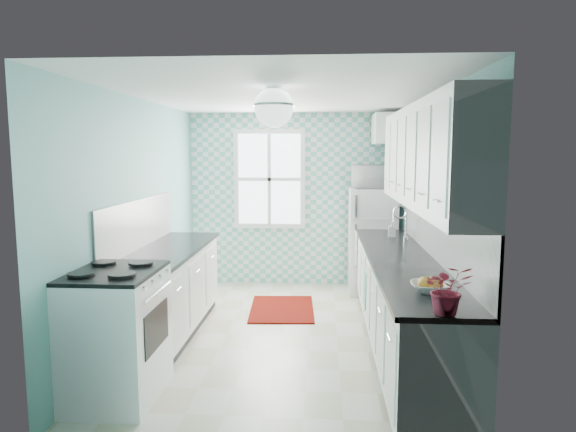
# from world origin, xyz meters

# --- Properties ---
(floor) EXTENTS (3.00, 4.40, 0.02)m
(floor) POSITION_xyz_m (0.00, 0.00, -0.01)
(floor) COLOR beige
(floor) RESTS_ON ground
(ceiling) EXTENTS (3.00, 4.40, 0.02)m
(ceiling) POSITION_xyz_m (0.00, 0.00, 2.51)
(ceiling) COLOR white
(ceiling) RESTS_ON wall_back
(wall_back) EXTENTS (3.00, 0.02, 2.50)m
(wall_back) POSITION_xyz_m (0.00, 2.21, 1.25)
(wall_back) COLOR #69AAA5
(wall_back) RESTS_ON floor
(wall_front) EXTENTS (3.00, 0.02, 2.50)m
(wall_front) POSITION_xyz_m (0.00, -2.21, 1.25)
(wall_front) COLOR #69AAA5
(wall_front) RESTS_ON floor
(wall_left) EXTENTS (0.02, 4.40, 2.50)m
(wall_left) POSITION_xyz_m (-1.51, 0.00, 1.25)
(wall_left) COLOR #69AAA5
(wall_left) RESTS_ON floor
(wall_right) EXTENTS (0.02, 4.40, 2.50)m
(wall_right) POSITION_xyz_m (1.51, 0.00, 1.25)
(wall_right) COLOR #69AAA5
(wall_right) RESTS_ON floor
(accent_wall) EXTENTS (3.00, 0.01, 2.50)m
(accent_wall) POSITION_xyz_m (0.00, 2.19, 1.25)
(accent_wall) COLOR #67C0B0
(accent_wall) RESTS_ON wall_back
(window) EXTENTS (1.04, 0.05, 1.44)m
(window) POSITION_xyz_m (-0.35, 2.16, 1.55)
(window) COLOR white
(window) RESTS_ON wall_back
(backsplash_right) EXTENTS (0.02, 3.60, 0.51)m
(backsplash_right) POSITION_xyz_m (1.49, -0.40, 1.20)
(backsplash_right) COLOR white
(backsplash_right) RESTS_ON wall_right
(backsplash_left) EXTENTS (0.02, 2.15, 0.51)m
(backsplash_left) POSITION_xyz_m (-1.49, -0.07, 1.20)
(backsplash_left) COLOR white
(backsplash_left) RESTS_ON wall_left
(upper_cabinets_right) EXTENTS (0.33, 3.20, 0.90)m
(upper_cabinets_right) POSITION_xyz_m (1.33, -0.60, 1.90)
(upper_cabinets_right) COLOR white
(upper_cabinets_right) RESTS_ON wall_right
(upper_cabinet_fridge) EXTENTS (0.40, 0.74, 0.40)m
(upper_cabinet_fridge) POSITION_xyz_m (1.30, 1.83, 2.25)
(upper_cabinet_fridge) COLOR white
(upper_cabinet_fridge) RESTS_ON wall_right
(ceiling_light) EXTENTS (0.34, 0.34, 0.35)m
(ceiling_light) POSITION_xyz_m (0.00, -0.80, 2.32)
(ceiling_light) COLOR silver
(ceiling_light) RESTS_ON ceiling
(base_cabinets_right) EXTENTS (0.60, 3.60, 0.90)m
(base_cabinets_right) POSITION_xyz_m (1.20, -0.40, 0.45)
(base_cabinets_right) COLOR white
(base_cabinets_right) RESTS_ON floor
(countertop_right) EXTENTS (0.63, 3.60, 0.04)m
(countertop_right) POSITION_xyz_m (1.19, -0.40, 0.92)
(countertop_right) COLOR black
(countertop_right) RESTS_ON base_cabinets_right
(base_cabinets_left) EXTENTS (0.60, 2.15, 0.90)m
(base_cabinets_left) POSITION_xyz_m (-1.20, -0.07, 0.45)
(base_cabinets_left) COLOR white
(base_cabinets_left) RESTS_ON floor
(countertop_left) EXTENTS (0.63, 2.15, 0.04)m
(countertop_left) POSITION_xyz_m (-1.19, -0.07, 0.92)
(countertop_left) COLOR black
(countertop_left) RESTS_ON base_cabinets_left
(fridge) EXTENTS (0.63, 0.63, 1.45)m
(fridge) POSITION_xyz_m (1.11, 1.78, 0.73)
(fridge) COLOR white
(fridge) RESTS_ON floor
(stove) EXTENTS (0.67, 0.84, 1.01)m
(stove) POSITION_xyz_m (-1.20, -1.47, 0.53)
(stove) COLOR white
(stove) RESTS_ON floor
(sink) EXTENTS (0.47, 0.39, 0.53)m
(sink) POSITION_xyz_m (1.20, 0.54, 0.93)
(sink) COLOR silver
(sink) RESTS_ON countertop_right
(rug) EXTENTS (0.83, 1.14, 0.02)m
(rug) POSITION_xyz_m (-0.07, 0.88, 0.01)
(rug) COLOR #6C050A
(rug) RESTS_ON floor
(dish_towel) EXTENTS (0.06, 0.26, 0.39)m
(dish_towel) POSITION_xyz_m (0.89, 0.14, 0.48)
(dish_towel) COLOR teal
(dish_towel) RESTS_ON base_cabinets_right
(fruit_bowl) EXTENTS (0.29, 0.29, 0.07)m
(fruit_bowl) POSITION_xyz_m (1.20, -1.61, 0.97)
(fruit_bowl) COLOR silver
(fruit_bowl) RESTS_ON countertop_right
(potted_plant) EXTENTS (0.29, 0.25, 0.32)m
(potted_plant) POSITION_xyz_m (1.20, -2.12, 1.10)
(potted_plant) COLOR #B01233
(potted_plant) RESTS_ON countertop_right
(soap_bottle) EXTENTS (0.09, 0.09, 0.18)m
(soap_bottle) POSITION_xyz_m (1.25, 0.83, 1.03)
(soap_bottle) COLOR #82A9B1
(soap_bottle) RESTS_ON countertop_right
(microwave) EXTENTS (0.58, 0.40, 0.32)m
(microwave) POSITION_xyz_m (1.11, 1.78, 1.61)
(microwave) COLOR white
(microwave) RESTS_ON fridge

